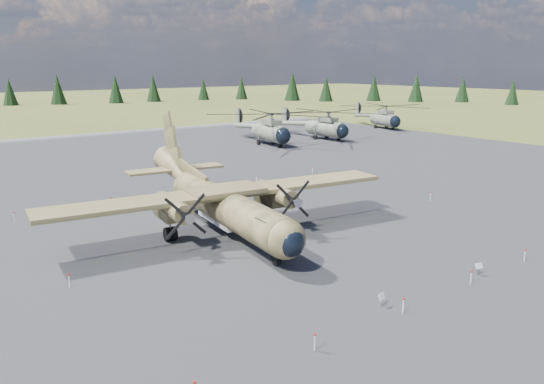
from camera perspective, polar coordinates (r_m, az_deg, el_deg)
ground at (r=39.91m, az=2.40°, el=-4.50°), size 500.00×500.00×0.00m
apron at (r=47.71m, az=-5.28°, el=-1.54°), size 120.00×120.00×0.04m
transport_plane at (r=40.21m, az=-5.66°, el=-0.66°), size 26.82×24.20×8.82m
helicopter_near at (r=83.94m, az=-0.22°, el=7.50°), size 22.57×24.78×5.10m
helicopter_mid at (r=90.77m, az=5.84°, el=7.75°), size 19.43×22.63×4.82m
helicopter_far at (r=108.79m, az=12.03°, el=8.40°), size 22.47×23.18×4.65m
info_placard_left at (r=28.73m, az=11.69°, el=-11.10°), size 0.49×0.28×0.72m
info_placard_right at (r=34.39m, az=21.34°, el=-7.53°), size 0.53×0.32×0.77m
barrier_fence at (r=39.42m, az=1.96°, el=-3.95°), size 33.12×29.62×0.85m
treeline at (r=38.48m, az=-6.58°, el=1.89°), size 328.77×324.82×10.98m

